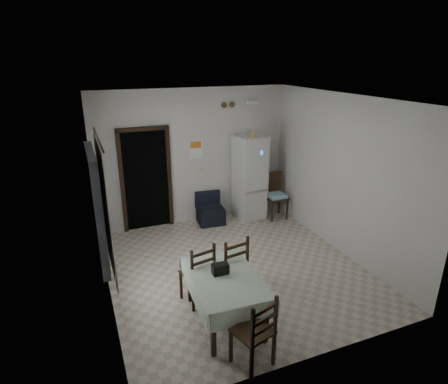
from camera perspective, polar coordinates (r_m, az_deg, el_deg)
ground at (r=6.69m, az=1.63°, el=-11.50°), size 4.50×4.50×0.00m
ceiling at (r=5.73m, az=1.93°, el=14.05°), size 4.20×4.50×0.02m
wall_back at (r=8.07m, az=-4.67°, el=5.30°), size 4.20×0.02×2.90m
wall_front at (r=4.27m, az=14.10°, el=-9.26°), size 4.20×0.02×2.90m
wall_left at (r=5.60m, az=-18.33°, el=-2.46°), size 0.02×4.50×2.90m
wall_right at (r=7.12m, az=17.46°, el=2.40°), size 0.02×4.50×2.90m
doorway at (r=8.14m, az=-12.09°, el=2.18°), size 1.06×0.52×2.22m
window_recess at (r=5.38m, az=-18.81°, el=-2.31°), size 0.10×1.20×1.60m
curtain at (r=5.38m, az=-17.64°, el=-2.16°), size 0.02×1.45×1.85m
curtain_rod at (r=5.12m, az=-18.65°, el=7.76°), size 0.02×1.60×0.02m
calendar at (r=8.03m, az=-4.33°, el=6.48°), size 0.28×0.02×0.40m
calendar_image at (r=8.01m, az=-4.34°, el=7.17°), size 0.24×0.01×0.14m
light_switch at (r=8.20m, az=-3.57°, el=3.02°), size 0.08×0.02×0.12m
vent_left at (r=8.09m, az=0.01°, el=13.11°), size 0.12×0.03×0.12m
vent_right at (r=8.16m, az=1.21°, el=13.17°), size 0.12×0.03×0.12m
emergency_light at (r=8.33m, az=4.34°, el=13.47°), size 0.25×0.07×0.09m
fridge at (r=8.35m, az=3.94°, el=2.19°), size 0.67×0.67×1.89m
tan_cone at (r=8.01m, az=4.31°, el=9.09°), size 0.25×0.25×0.19m
navy_seat at (r=8.22m, az=-2.05°, el=-2.57°), size 0.60×0.59×0.67m
corner_chair at (r=8.51m, az=7.96°, el=-0.69°), size 0.45×0.45×1.02m
dining_table at (r=5.35m, az=0.13°, el=-15.95°), size 0.96×1.40×0.70m
black_bag at (r=5.18m, az=-0.57°, el=-11.63°), size 0.23×0.14×0.14m
dining_chair_far_left at (r=5.65m, az=-4.12°, el=-12.06°), size 0.51×0.51×0.99m
dining_chair_far_right at (r=5.77m, az=0.86°, el=-11.08°), size 0.51×0.51×1.03m
dining_chair_near_head at (r=4.66m, az=4.40°, el=-20.24°), size 0.52×0.52×0.98m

